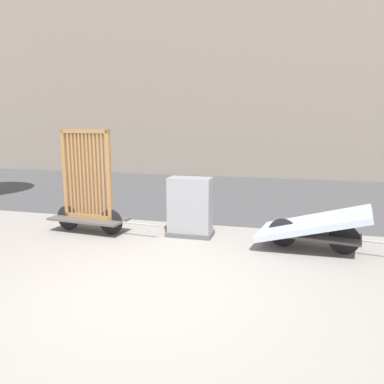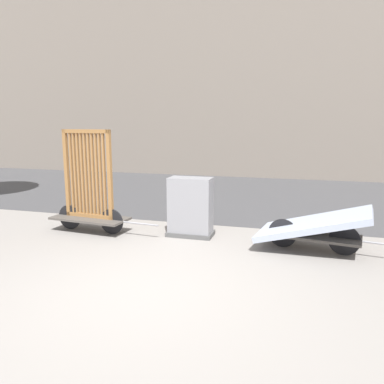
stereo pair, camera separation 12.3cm
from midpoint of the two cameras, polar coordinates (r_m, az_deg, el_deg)
The scene contains 6 objects.
ground_plane at distance 4.78m, azimuth -7.46°, elevation -14.73°, with size 60.00×60.00×0.00m, color gray.
road_strip at distance 11.00m, azimuth 5.82°, elevation -0.25°, with size 56.00×7.03×0.01m.
building_facade at distance 16.80m, azimuth 9.51°, elevation 24.43°, with size 48.00×4.00×12.28m.
bike_cart_with_bedframe at distance 7.24m, azimuth -16.02°, elevation -0.67°, with size 2.18×0.73×1.92m.
bike_cart_with_mattress at distance 6.31m, azimuth 17.44°, elevation -4.95°, with size 2.34×1.30×0.74m.
utility_cabinet at distance 6.78m, azimuth -0.80°, elevation -2.64°, with size 0.83×0.46×1.07m.
Camera 1 is at (1.62, -4.01, 2.02)m, focal length 35.00 mm.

